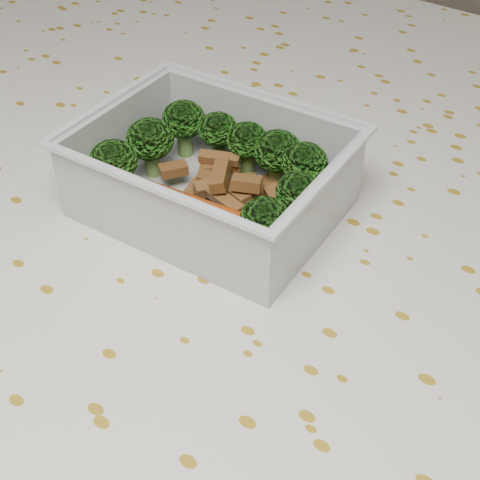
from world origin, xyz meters
The scene contains 6 objects.
dining_table centered at (0.00, 0.00, 0.67)m, with size 1.40×0.90×0.75m.
tablecloth centered at (0.00, 0.00, 0.72)m, with size 1.46×0.96×0.19m.
lunch_container centered at (-0.04, 0.04, 0.78)m, with size 0.18×0.15×0.06m.
broccoli_florets centered at (-0.05, 0.06, 0.79)m, with size 0.15×0.11×0.04m.
meat_pile centered at (-0.04, 0.05, 0.77)m, with size 0.10×0.07×0.03m.
sausage centered at (-0.04, 0.01, 0.78)m, with size 0.14×0.04×0.03m.
Camera 1 is at (0.19, -0.24, 1.04)m, focal length 50.00 mm.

